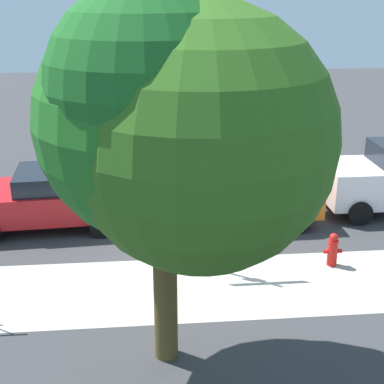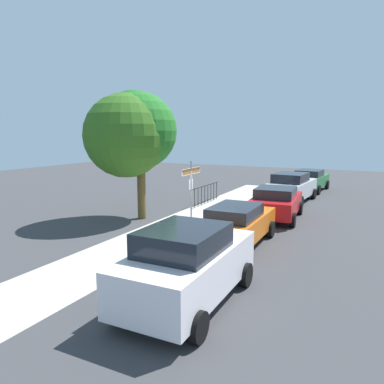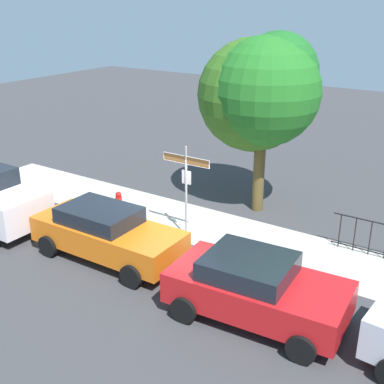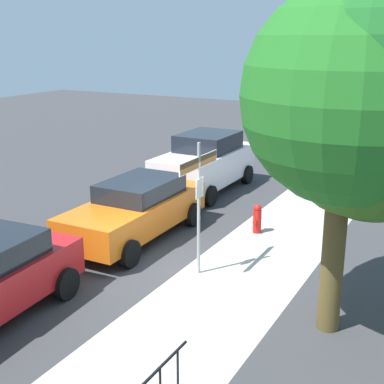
# 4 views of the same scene
# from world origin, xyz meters

# --- Properties ---
(ground_plane) EXTENTS (60.00, 60.00, 0.00)m
(ground_plane) POSITION_xyz_m (0.00, 0.00, 0.00)
(ground_plane) COLOR #38383A
(sidewalk_strip) EXTENTS (24.00, 2.60, 0.00)m
(sidewalk_strip) POSITION_xyz_m (2.00, 1.30, 0.00)
(sidewalk_strip) COLOR #AEAA9F
(sidewalk_strip) RESTS_ON ground_plane
(street_sign) EXTENTS (1.63, 0.07, 2.91)m
(street_sign) POSITION_xyz_m (-0.14, 0.40, 2.01)
(street_sign) COLOR #9EA0A5
(street_sign) RESTS_ON ground_plane
(shade_tree) EXTENTS (4.27, 3.99, 6.02)m
(shade_tree) POSITION_xyz_m (0.60, 3.82, 4.10)
(shade_tree) COLOR brown
(shade_tree) RESTS_ON ground_plane
(car_orange) EXTENTS (4.52, 1.96, 1.50)m
(car_orange) POSITION_xyz_m (-1.25, -1.98, 0.78)
(car_orange) COLOR orange
(car_orange) RESTS_ON ground_plane
(car_red) EXTENTS (4.18, 2.37, 1.52)m
(car_red) POSITION_xyz_m (3.55, -2.23, 0.79)
(car_red) COLOR red
(car_red) RESTS_ON ground_plane
(fire_hydrant) EXTENTS (0.42, 0.22, 0.78)m
(fire_hydrant) POSITION_xyz_m (-3.07, 0.60, 0.38)
(fire_hydrant) COLOR red
(fire_hydrant) RESTS_ON ground_plane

